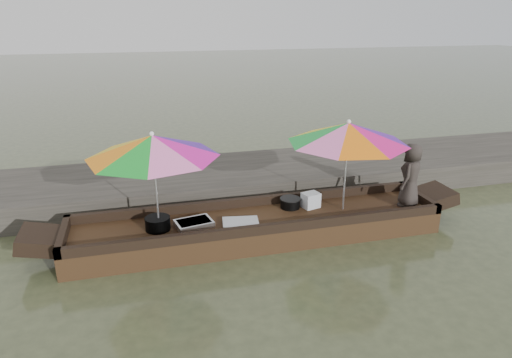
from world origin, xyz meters
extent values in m
plane|color=#3B4129|center=(0.00, 0.00, 0.00)|extent=(80.00, 80.00, 0.00)
cube|color=#2D2B26|center=(0.00, 2.20, 0.25)|extent=(22.00, 2.20, 0.50)
cube|color=#352312|center=(0.00, 0.00, 0.17)|extent=(6.02, 1.20, 0.35)
cylinder|color=black|center=(-1.59, 0.01, 0.45)|extent=(0.38, 0.38, 0.20)
cube|color=silver|center=(-1.04, -0.02, 0.39)|extent=(0.63, 0.49, 0.09)
cube|color=silver|center=(-0.32, -0.15, 0.38)|extent=(0.62, 0.47, 0.06)
cylinder|color=black|center=(0.66, 0.29, 0.43)|extent=(0.33, 0.33, 0.16)
cube|color=silver|center=(1.00, 0.22, 0.48)|extent=(0.33, 0.29, 0.26)
imported|color=#2E2824|center=(2.66, -0.14, 0.91)|extent=(0.65, 0.63, 1.12)
camera|label=1|loc=(-1.75, -6.52, 3.50)|focal=32.00mm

